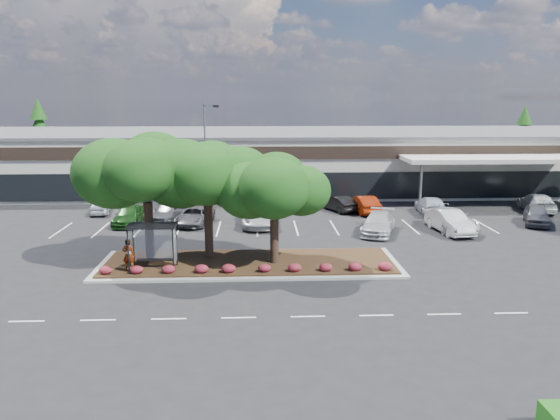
{
  "coord_description": "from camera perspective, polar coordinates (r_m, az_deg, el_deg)",
  "views": [
    {
      "loc": [
        -1.51,
        -27.63,
        9.95
      ],
      "look_at": [
        0.02,
        7.84,
        2.6
      ],
      "focal_mm": 35.0,
      "sensor_mm": 36.0,
      "label": 1
    }
  ],
  "objects": [
    {
      "name": "car_7",
      "position": [
        42.67,
        17.31,
        -1.17
      ],
      "size": [
        2.46,
        5.31,
        1.68
      ],
      "primitive_type": "imported",
      "rotation": [
        0.0,
        0.0,
        0.14
      ],
      "color": "#BABABA",
      "rests_on": "ground"
    },
    {
      "name": "car_5",
      "position": [
        41.21,
        10.24,
        -1.37
      ],
      "size": [
        3.78,
        5.67,
        1.53
      ],
      "primitive_type": "imported",
      "rotation": [
        0.0,
        0.0,
        -0.34
      ],
      "color": "#BEBEBE",
      "rests_on": "ground"
    },
    {
      "name": "lane_markings",
      "position": [
        39.35,
        -0.39,
        -2.94
      ],
      "size": [
        33.12,
        20.06,
        0.01
      ],
      "color": "silver",
      "rests_on": "ground"
    },
    {
      "name": "light_pole",
      "position": [
        45.0,
        -7.63,
        4.23
      ],
      "size": [
        1.43,
        0.5,
        9.47
      ],
      "rotation": [
        0.0,
        0.0,
        -0.05
      ],
      "color": "#9A9B96",
      "rests_on": "ground"
    },
    {
      "name": "island_tree_west",
      "position": [
        33.28,
        -13.68,
        1.42
      ],
      "size": [
        7.2,
        7.2,
        7.89
      ],
      "primitive_type": null,
      "color": "#16360C",
      "rests_on": "landscape_island"
    },
    {
      "name": "car_6",
      "position": [
        43.57,
        17.45,
        -0.97
      ],
      "size": [
        3.05,
        5.92,
        1.6
      ],
      "primitive_type": "imported",
      "rotation": [
        0.0,
        0.0,
        0.07
      ],
      "color": "silver",
      "rests_on": "ground"
    },
    {
      "name": "car_11",
      "position": [
        49.24,
        -8.94,
        0.91
      ],
      "size": [
        3.49,
        5.39,
        1.71
      ],
      "primitive_type": "imported",
      "rotation": [
        0.0,
        0.0,
        2.82
      ],
      "color": "#1D5328",
      "rests_on": "ground"
    },
    {
      "name": "conifer_north_west",
      "position": [
        79.1,
        -23.76,
        7.13
      ],
      "size": [
        4.4,
        4.4,
        10.0
      ],
      "primitive_type": "cone",
      "color": "#16360C",
      "rests_on": "ground"
    },
    {
      "name": "car_2",
      "position": [
        43.94,
        -8.91,
        -0.61
      ],
      "size": [
        3.15,
        5.32,
        1.39
      ],
      "primitive_type": "imported",
      "rotation": [
        0.0,
        0.0,
        -0.18
      ],
      "color": "#4D4E53",
      "rests_on": "ground"
    },
    {
      "name": "landscape_island",
      "position": [
        33.12,
        -3.22,
        -5.58
      ],
      "size": [
        18.0,
        6.0,
        0.26
      ],
      "color": "#9A9B96",
      "rests_on": "ground"
    },
    {
      "name": "car_13",
      "position": [
        48.76,
        6.12,
        0.69
      ],
      "size": [
        3.07,
        4.43,
        1.38
      ],
      "primitive_type": "imported",
      "rotation": [
        0.0,
        0.0,
        3.57
      ],
      "color": "black",
      "rests_on": "ground"
    },
    {
      "name": "car_8",
      "position": [
        47.96,
        25.26,
        -0.46
      ],
      "size": [
        3.5,
        4.92,
        1.56
      ],
      "primitive_type": "imported",
      "rotation": [
        0.0,
        0.0,
        -0.41
      ],
      "color": "#4E4F54",
      "rests_on": "ground"
    },
    {
      "name": "car_12",
      "position": [
        49.22,
        -1.01,
        1.03
      ],
      "size": [
        3.41,
        5.31,
        1.68
      ],
      "primitive_type": "imported",
      "rotation": [
        0.0,
        0.0,
        3.46
      ],
      "color": "#9F0004",
      "rests_on": "ground"
    },
    {
      "name": "car_17",
      "position": [
        53.46,
        25.25,
        0.71
      ],
      "size": [
        3.17,
        5.77,
        1.59
      ],
      "primitive_type": "imported",
      "rotation": [
        0.0,
        0.0,
        2.96
      ],
      "color": "#BBBBBB",
      "rests_on": "ground"
    },
    {
      "name": "car_1",
      "position": [
        45.08,
        -11.45,
        -0.19
      ],
      "size": [
        3.62,
        5.34,
        1.69
      ],
      "primitive_type": "imported",
      "rotation": [
        0.0,
        0.0,
        -0.36
      ],
      "color": "#535259",
      "rests_on": "ground"
    },
    {
      "name": "car_9",
      "position": [
        49.98,
        -18.28,
        0.39
      ],
      "size": [
        2.18,
        4.1,
        1.33
      ],
      "primitive_type": "imported",
      "rotation": [
        0.0,
        0.0,
        3.3
      ],
      "color": "silver",
      "rests_on": "ground"
    },
    {
      "name": "shrub_row",
      "position": [
        31.0,
        -3.27,
        -6.05
      ],
      "size": [
        17.0,
        0.8,
        0.5
      ],
      "primitive_type": null,
      "color": "maroon",
      "rests_on": "landscape_island"
    },
    {
      "name": "conifer_north_east",
      "position": [
        80.13,
        24.03,
        6.8
      ],
      "size": [
        3.96,
        3.96,
        9.0
      ],
      "primitive_type": "cone",
      "color": "#16360C",
      "rests_on": "ground"
    },
    {
      "name": "ground",
      "position": [
        29.4,
        0.63,
        -8.08
      ],
      "size": [
        160.0,
        160.0,
        0.0
      ],
      "primitive_type": "plane",
      "color": "black",
      "rests_on": "ground"
    },
    {
      "name": "car_0",
      "position": [
        45.09,
        -15.48,
        -0.57
      ],
      "size": [
        2.09,
        4.87,
        1.4
      ],
      "primitive_type": "imported",
      "rotation": [
        0.0,
        0.0,
        -0.03
      ],
      "color": "#184213",
      "rests_on": "ground"
    },
    {
      "name": "car_10",
      "position": [
        50.58,
        -8.17,
        1.01
      ],
      "size": [
        2.3,
        4.81,
        1.35
      ],
      "primitive_type": "imported",
      "rotation": [
        0.0,
        0.0,
        3.23
      ],
      "color": "maroon",
      "rests_on": "ground"
    },
    {
      "name": "car_16",
      "position": [
        49.01,
        15.47,
        0.45
      ],
      "size": [
        2.64,
        5.37,
        1.5
      ],
      "primitive_type": "imported",
      "rotation": [
        0.0,
        0.0,
        3.04
      ],
      "color": "silver",
      "rests_on": "ground"
    },
    {
      "name": "island_tree_east",
      "position": [
        32.0,
        -0.6,
        0.09
      ],
      "size": [
        5.8,
        5.8,
        6.5
      ],
      "primitive_type": null,
      "color": "#16360C",
      "rests_on": "landscape_island"
    },
    {
      "name": "bus_shelter",
      "position": [
        32.08,
        -13.16,
        -2.4
      ],
      "size": [
        2.75,
        1.55,
        2.59
      ],
      "color": "black",
      "rests_on": "landscape_island"
    },
    {
      "name": "retail_store",
      "position": [
        61.93,
        -1.0,
        5.4
      ],
      "size": [
        80.4,
        25.2,
        6.25
      ],
      "color": "beige",
      "rests_on": "ground"
    },
    {
      "name": "car_3",
      "position": [
        42.98,
        -2.2,
        -0.61
      ],
      "size": [
        2.64,
        5.71,
        1.59
      ],
      "primitive_type": "imported",
      "rotation": [
        0.0,
        0.0,
        0.0
      ],
      "color": "#BCBCBC",
      "rests_on": "ground"
    },
    {
      "name": "person_waiting",
      "position": [
        32.07,
        -15.56,
        -4.57
      ],
      "size": [
        0.72,
        0.5,
        1.88
      ],
      "primitive_type": "imported",
      "rotation": [
        0.0,
        0.0,
        3.07
      ],
      "color": "#594C47",
      "rests_on": "landscape_island"
    },
    {
      "name": "car_14",
      "position": [
        48.34,
        8.76,
        0.61
      ],
      "size": [
        2.27,
        4.85,
        1.54
      ],
      "primitive_type": "imported",
      "rotation": [
        0.0,
        0.0,
        3.28
      ],
      "color": "maroon",
      "rests_on": "ground"
    },
    {
      "name": "island_tree_mid",
      "position": [
        33.51,
        -7.54,
        1.23
      ],
      "size": [
        6.6,
        6.6,
        7.32
      ],
      "primitive_type": null,
      "color": "#16360C",
      "rests_on": "landscape_island"
    }
  ]
}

